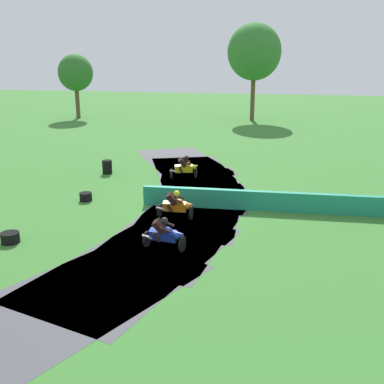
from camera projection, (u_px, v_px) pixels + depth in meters
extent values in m
plane|color=#38752D|center=(195.00, 207.00, 21.95)|extent=(120.00, 120.00, 0.00)
cube|color=#47474C|center=(70.00, 299.00, 13.77)|extent=(7.70, 9.67, 0.01)
cube|color=#47474C|center=(138.00, 261.00, 16.29)|extent=(6.65, 9.55, 0.01)
cube|color=#47474C|center=(176.00, 230.00, 19.04)|extent=(5.43, 9.18, 0.01)
cube|color=#47474C|center=(194.00, 207.00, 21.95)|extent=(4.50, 8.78, 0.01)
cube|color=#47474C|center=(199.00, 188.00, 24.93)|extent=(5.83, 9.32, 0.01)
cube|color=#47474C|center=(194.00, 173.00, 27.91)|extent=(7.00, 9.62, 0.01)
cube|color=#47474C|center=(182.00, 162.00, 30.81)|extent=(7.99, 9.66, 0.01)
cube|color=#1E8466|center=(317.00, 203.00, 20.96)|extent=(15.89, 0.70, 0.90)
cylinder|color=black|center=(182.00, 244.00, 17.00)|extent=(0.20, 0.76, 0.75)
cylinder|color=black|center=(147.00, 239.00, 17.44)|extent=(0.20, 0.76, 0.75)
cube|color=#1E38B2|center=(163.00, 235.00, 17.06)|extent=(1.05, 0.53, 0.47)
ellipsoid|color=#1E38B2|center=(167.00, 230.00, 16.86)|extent=(0.48, 0.40, 0.31)
cone|color=#1E38B2|center=(180.00, 235.00, 16.78)|extent=(0.44, 0.45, 0.48)
cylinder|color=#B2B2B7|center=(147.00, 237.00, 17.20)|extent=(0.42, 0.15, 0.18)
cube|color=#331919|center=(160.00, 226.00, 16.87)|extent=(0.54, 0.44, 0.63)
sphere|color=black|center=(164.00, 221.00, 16.65)|extent=(0.26, 0.26, 0.26)
cylinder|color=#331919|center=(169.00, 224.00, 16.91)|extent=(0.44, 0.13, 0.24)
cylinder|color=#331919|center=(165.00, 230.00, 16.63)|extent=(0.44, 0.13, 0.24)
cylinder|color=#331919|center=(160.00, 231.00, 17.24)|extent=(0.29, 0.21, 0.42)
cylinder|color=#331919|center=(157.00, 237.00, 16.96)|extent=(0.29, 0.21, 0.42)
cylinder|color=black|center=(191.00, 213.00, 20.21)|extent=(0.09, 0.74, 0.74)
cylinder|color=black|center=(159.00, 211.00, 20.46)|extent=(0.09, 0.74, 0.74)
cube|color=orange|center=(175.00, 206.00, 20.18)|extent=(1.00, 0.38, 0.46)
ellipsoid|color=orange|center=(178.00, 202.00, 20.00)|extent=(0.44, 0.34, 0.31)
cone|color=orange|center=(190.00, 205.00, 19.99)|extent=(0.39, 0.42, 0.48)
cylinder|color=#B2B2B7|center=(161.00, 209.00, 20.23)|extent=(0.41, 0.13, 0.18)
cube|color=#331919|center=(172.00, 199.00, 19.99)|extent=(0.49, 0.44, 0.62)
sphere|color=yellow|center=(177.00, 194.00, 19.79)|extent=(0.26, 0.26, 0.26)
cylinder|color=#331919|center=(179.00, 196.00, 20.07)|extent=(0.43, 0.15, 0.24)
cylinder|color=#331919|center=(178.00, 201.00, 19.77)|extent=(0.43, 0.15, 0.24)
cylinder|color=#331919|center=(171.00, 203.00, 20.35)|extent=(0.27, 0.22, 0.42)
cylinder|color=#331919|center=(170.00, 208.00, 20.05)|extent=(0.27, 0.22, 0.42)
cylinder|color=black|center=(196.00, 173.00, 26.81)|extent=(0.32, 0.70, 0.71)
cylinder|color=black|center=(171.00, 174.00, 26.60)|extent=(0.32, 0.70, 0.71)
cube|color=yellow|center=(184.00, 169.00, 26.56)|extent=(1.06, 0.67, 0.45)
ellipsoid|color=yellow|center=(187.00, 164.00, 26.46)|extent=(0.52, 0.45, 0.29)
cone|color=yellow|center=(196.00, 166.00, 26.60)|extent=(0.46, 0.46, 0.46)
cylinder|color=#B2B2B7|center=(173.00, 171.00, 26.41)|extent=(0.42, 0.24, 0.17)
cube|color=#331919|center=(182.00, 163.00, 26.36)|extent=(0.54, 0.50, 0.61)
sphere|color=black|center=(186.00, 158.00, 26.26)|extent=(0.26, 0.26, 0.26)
cylinder|color=#331919|center=(187.00, 161.00, 26.55)|extent=(0.43, 0.25, 0.24)
cylinder|color=#331919|center=(188.00, 163.00, 26.24)|extent=(0.43, 0.25, 0.24)
cylinder|color=#331919|center=(180.00, 167.00, 26.68)|extent=(0.27, 0.25, 0.42)
cylinder|color=#331919|center=(181.00, 170.00, 26.37)|extent=(0.27, 0.25, 0.42)
cylinder|color=black|center=(10.00, 240.00, 17.82)|extent=(0.70, 0.70, 0.20)
cylinder|color=black|center=(10.00, 235.00, 17.77)|extent=(0.70, 0.70, 0.20)
cylinder|color=black|center=(86.00, 199.00, 22.79)|extent=(0.59, 0.59, 0.20)
cylinder|color=black|center=(86.00, 195.00, 22.73)|extent=(0.59, 0.59, 0.20)
cylinder|color=black|center=(107.00, 172.00, 27.80)|extent=(0.57, 0.57, 0.20)
cylinder|color=black|center=(107.00, 169.00, 27.74)|extent=(0.57, 0.57, 0.20)
cylinder|color=black|center=(107.00, 165.00, 27.68)|extent=(0.57, 0.57, 0.20)
cylinder|color=black|center=(107.00, 162.00, 27.63)|extent=(0.57, 0.57, 0.20)
cylinder|color=brown|center=(253.00, 98.00, 48.29)|extent=(0.44, 0.44, 4.57)
ellipsoid|color=#33752D|center=(254.00, 52.00, 46.97)|extent=(5.36, 5.36, 5.63)
cylinder|color=brown|center=(78.00, 103.00, 50.17)|extent=(0.44, 0.44, 3.21)
ellipsoid|color=#2D6B28|center=(75.00, 73.00, 49.26)|extent=(3.62, 3.62, 3.80)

